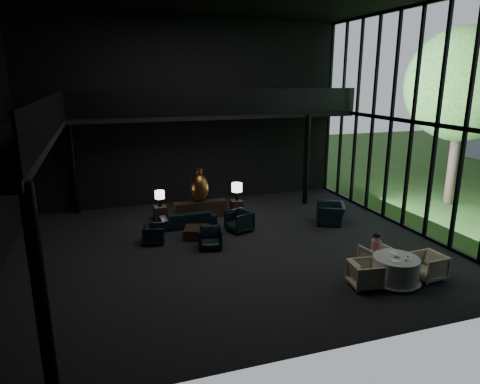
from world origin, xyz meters
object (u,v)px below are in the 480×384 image
object	(u,v)px
bronze_urn	(200,187)
dining_table	(395,272)
lounge_armchair_south	(210,237)
window_armchair	(331,209)
coffee_table	(197,233)
console	(201,209)
lounge_armchair_east	(239,219)
table_lamp_right	(237,188)
table_lamp_left	(160,195)
lounge_armchair_west	(154,234)
child	(376,244)
dining_chair_north	(376,256)
dining_chair_east	(428,264)
side_table_right	(237,206)
sofa	(188,216)
dining_chair_west	(365,273)
side_table_left	(161,213)

from	to	relation	value
bronze_urn	dining_table	size ratio (longest dim) A/B	0.95
bronze_urn	lounge_armchair_south	bearing A→B (deg)	-97.29
window_armchair	coffee_table	size ratio (longest dim) A/B	1.55
console	window_armchair	bearing A→B (deg)	-26.28
lounge_armchair_east	window_armchair	bearing A→B (deg)	68.23
table_lamp_right	dining_table	xyz separation A→B (m)	(2.24, -7.45, -0.74)
table_lamp_left	dining_table	world-z (taller)	table_lamp_left
lounge_armchair_west	dining_table	xyz separation A→B (m)	(6.00, -5.05, -0.01)
lounge_armchair_east	child	distance (m)	5.17
window_armchair	table_lamp_left	bearing A→B (deg)	-85.32
console	dining_chair_north	world-z (taller)	dining_chair_north
dining_chair_east	lounge_armchair_east	bearing A→B (deg)	-148.78
dining_chair_east	child	size ratio (longest dim) A/B	1.36
lounge_armchair_west	coffee_table	world-z (taller)	lounge_armchair_west
side_table_right	child	world-z (taller)	child
sofa	lounge_armchair_west	distance (m)	2.00
table_lamp_right	lounge_armchair_south	world-z (taller)	table_lamp_right
console	dining_chair_west	distance (m)	7.83
coffee_table	dining_chair_east	world-z (taller)	dining_chair_east
sofa	dining_chair_west	xyz separation A→B (m)	(3.60, -6.36, -0.00)
bronze_urn	lounge_armchair_south	world-z (taller)	bronze_urn
sofa	coffee_table	world-z (taller)	sofa
console	dining_chair_east	bearing A→B (deg)	-56.70
window_armchair	dining_chair_north	size ratio (longest dim) A/B	1.66
side_table_left	lounge_armchair_east	size ratio (longest dim) A/B	0.60
side_table_left	lounge_armchair_south	size ratio (longest dim) A/B	0.70
coffee_table	dining_chair_north	bearing A→B (deg)	-42.54
table_lamp_right	child	world-z (taller)	table_lamp_right
lounge_armchair_east	bronze_urn	bearing A→B (deg)	-172.81
dining_chair_north	dining_chair_east	world-z (taller)	dining_chair_east
table_lamp_right	sofa	world-z (taller)	table_lamp_right
sofa	dining_table	bearing A→B (deg)	123.94
dining_chair_north	dining_chair_east	distance (m)	1.44
dining_chair_north	table_lamp_left	bearing A→B (deg)	-57.65
child	window_armchair	bearing A→B (deg)	-101.14
window_armchair	coffee_table	world-z (taller)	window_armchair
lounge_armchair_west	dining_table	size ratio (longest dim) A/B	0.47
sofa	dining_chair_east	world-z (taller)	dining_chair_east
console	dining_chair_west	bearing A→B (deg)	-68.33
console	child	distance (m)	7.44
bronze_urn	coffee_table	size ratio (longest dim) A/B	1.60
lounge_armchair_south	dining_chair_north	xyz separation A→B (m)	(4.30, -3.06, -0.00)
dining_table	dining_chair_north	xyz separation A→B (m)	(0.04, 0.96, 0.07)
window_armchair	coffee_table	bearing A→B (deg)	-64.84
bronze_urn	side_table_right	world-z (taller)	bronze_urn
side_table_right	lounge_armchair_south	bearing A→B (deg)	-120.36
side_table_left	dining_table	world-z (taller)	dining_table
dining_chair_north	dining_chair_east	bearing A→B (deg)	126.11
lounge_armchair_south	window_armchair	world-z (taller)	window_armchair
console	side_table_left	size ratio (longest dim) A/B	3.73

